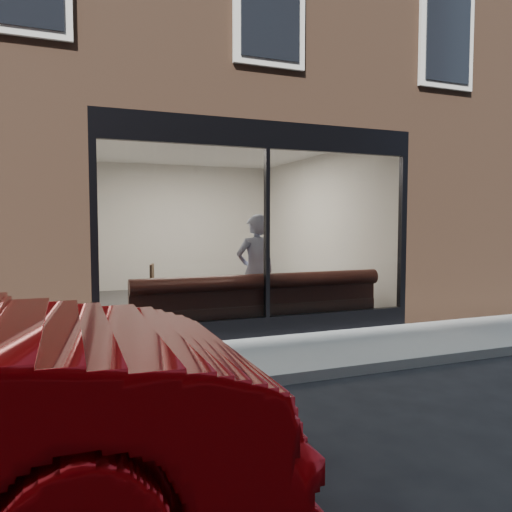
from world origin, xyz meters
name	(u,v)px	position (x,y,z in m)	size (l,w,h in m)	color
ground	(337,375)	(0.00, 0.00, 0.00)	(120.00, 120.00, 0.00)	black
sidewalk_near	(298,353)	(0.00, 1.00, 0.01)	(40.00, 2.00, 0.01)	gray
kerb_near	(340,371)	(0.00, -0.05, 0.06)	(40.00, 0.10, 0.12)	gray
host_building_pier_left	(18,227)	(-3.75, 8.00, 1.60)	(2.50, 12.00, 3.20)	brown
host_building_pier_right	(307,226)	(3.75, 8.00, 1.60)	(2.50, 12.00, 3.20)	brown
host_building_backfill	(157,226)	(0.00, 11.00, 1.60)	(5.00, 6.00, 3.20)	brown
cafe_floor	(211,305)	(0.00, 5.00, 0.02)	(6.00, 6.00, 0.00)	#2D2D30
cafe_ceiling	(210,149)	(0.00, 5.00, 3.19)	(6.00, 6.00, 0.00)	white
cafe_wall_back	(178,227)	(0.00, 7.99, 1.60)	(5.00, 5.00, 0.00)	silver
cafe_wall_left	(81,229)	(-2.49, 5.00, 1.60)	(6.00, 6.00, 0.00)	silver
cafe_wall_right	(319,228)	(2.49, 5.00, 1.60)	(6.00, 6.00, 0.00)	silver
storefront_kick	(267,327)	(0.00, 2.05, 0.15)	(5.00, 0.10, 0.30)	black
storefront_header	(267,135)	(0.00, 2.05, 3.00)	(5.00, 0.10, 0.40)	black
storefront_mullion	(267,234)	(0.00, 2.05, 1.55)	(0.06, 0.10, 2.50)	black
storefront_glass	(268,234)	(0.00, 2.02, 1.55)	(4.80, 4.80, 0.00)	white
banquette	(257,317)	(0.00, 2.45, 0.23)	(4.00, 0.55, 0.45)	#3A1715
person	(256,272)	(0.06, 2.65, 0.92)	(0.67, 0.44, 1.84)	#A5B1D6
cafe_table_left	(202,279)	(-0.60, 3.50, 0.74)	(0.55, 0.55, 0.04)	black
cafe_table_right	(331,276)	(1.70, 3.08, 0.74)	(0.67, 0.67, 0.04)	black
cafe_chair_left	(142,303)	(-1.48, 4.47, 0.24)	(0.38, 0.38, 0.04)	black
wall_poster	(84,238)	(-2.45, 4.98, 1.43)	(0.02, 0.55, 0.73)	white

